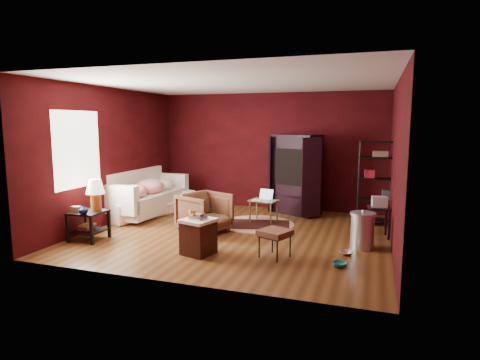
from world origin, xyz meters
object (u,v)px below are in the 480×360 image
(armchair, at_px, (205,211))
(side_table, at_px, (92,204))
(tv_armoire, at_px, (296,173))
(laptop_desk, at_px, (264,202))
(sofa, at_px, (148,196))
(wire_shelving, at_px, (380,179))
(hamper, at_px, (198,236))

(armchair, distance_m, side_table, 2.04)
(tv_armoire, bearing_deg, laptop_desk, -89.13)
(side_table, bearing_deg, sofa, 93.21)
(sofa, distance_m, laptop_desk, 2.69)
(sofa, height_order, armchair, sofa)
(armchair, bearing_deg, tv_armoire, -9.07)
(laptop_desk, distance_m, tv_armoire, 1.27)
(armchair, height_order, laptop_desk, armchair)
(wire_shelving, bearing_deg, armchair, -156.13)
(side_table, xyz_separation_m, laptop_desk, (2.57, 2.19, -0.23))
(sofa, bearing_deg, side_table, -158.44)
(tv_armoire, relative_size, wire_shelving, 1.06)
(side_table, distance_m, laptop_desk, 3.39)
(hamper, xyz_separation_m, tv_armoire, (0.90, 3.40, 0.65))
(sofa, distance_m, armchair, 2.06)
(sofa, height_order, tv_armoire, tv_armoire)
(armchair, distance_m, wire_shelving, 3.61)
(sofa, bearing_deg, tv_armoire, -50.54)
(sofa, height_order, laptop_desk, sofa)
(side_table, bearing_deg, hamper, -3.87)
(tv_armoire, bearing_deg, hamper, -80.47)
(hamper, bearing_deg, wire_shelving, 46.85)
(armchair, xyz_separation_m, hamper, (0.43, -1.23, -0.12))
(tv_armoire, bearing_deg, wire_shelving, 9.16)
(hamper, height_order, tv_armoire, tv_armoire)
(side_table, xyz_separation_m, wire_shelving, (4.86, 2.76, 0.29))
(sofa, height_order, hamper, sofa)
(armchair, distance_m, tv_armoire, 2.60)
(hamper, distance_m, laptop_desk, 2.38)
(sofa, bearing_deg, hamper, -115.82)
(sofa, xyz_separation_m, side_table, (0.11, -2.04, 0.22))
(sofa, bearing_deg, laptop_desk, -68.40)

